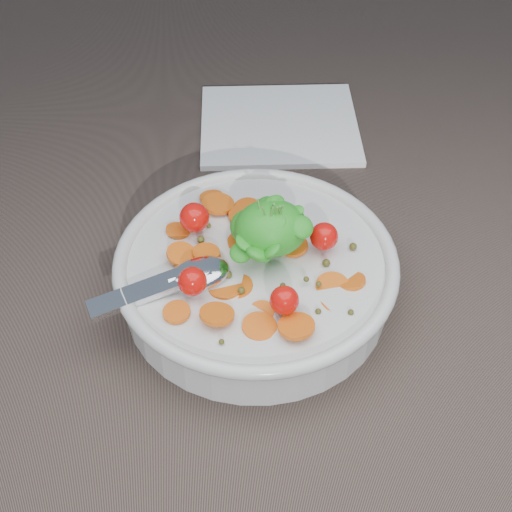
{
  "coord_description": "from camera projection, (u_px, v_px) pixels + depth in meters",
  "views": [
    {
      "loc": [
        -0.01,
        -0.44,
        0.48
      ],
      "look_at": [
        0.03,
        -0.01,
        0.05
      ],
      "focal_mm": 50.0,
      "sensor_mm": 36.0,
      "label": 1
    }
  ],
  "objects": [
    {
      "name": "napkin",
      "position": [
        279.0,
        125.0,
        0.82
      ],
      "size": [
        0.19,
        0.17,
        0.01
      ],
      "primitive_type": "cube",
      "rotation": [
        0.0,
        0.0,
        -0.06
      ],
      "color": "white",
      "rests_on": "ground"
    },
    {
      "name": "bowl",
      "position": [
        256.0,
        273.0,
        0.62
      ],
      "size": [
        0.26,
        0.25,
        0.1
      ],
      "color": "silver",
      "rests_on": "ground"
    },
    {
      "name": "ground",
      "position": [
        226.0,
        286.0,
        0.65
      ],
      "size": [
        6.0,
        6.0,
        0.0
      ],
      "primitive_type": "plane",
      "color": "brown",
      "rests_on": "ground"
    }
  ]
}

